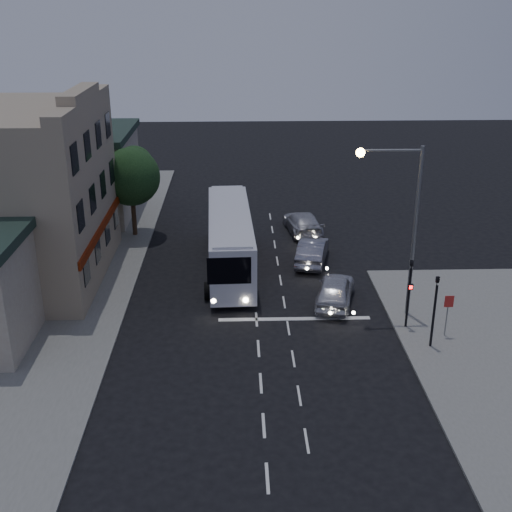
{
  "coord_description": "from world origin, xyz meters",
  "views": [
    {
      "loc": [
        -0.96,
        -27.98,
        15.74
      ],
      "look_at": [
        0.08,
        5.47,
        2.2
      ],
      "focal_mm": 45.0,
      "sensor_mm": 36.0,
      "label": 1
    }
  ],
  "objects_px": {
    "regulatory_sign": "(448,309)",
    "street_tree": "(131,174)",
    "car_suv": "(335,290)",
    "traffic_signal_main": "(410,285)",
    "traffic_signal_side": "(435,303)",
    "tour_bus": "(230,239)",
    "car_sedan_a": "(312,251)",
    "streetlight": "(403,213)",
    "car_sedan_b": "(303,223)"
  },
  "relations": [
    {
      "from": "tour_bus",
      "to": "regulatory_sign",
      "type": "bearing_deg",
      "value": -42.31
    },
    {
      "from": "tour_bus",
      "to": "traffic_signal_side",
      "type": "xyz_separation_m",
      "value": [
        9.71,
        -10.02,
        0.41
      ]
    },
    {
      "from": "car_sedan_b",
      "to": "traffic_signal_main",
      "type": "height_order",
      "value": "traffic_signal_main"
    },
    {
      "from": "car_suv",
      "to": "car_sedan_b",
      "type": "bearing_deg",
      "value": -72.03
    },
    {
      "from": "car_suv",
      "to": "regulatory_sign",
      "type": "relative_size",
      "value": 2.14
    },
    {
      "from": "traffic_signal_side",
      "to": "traffic_signal_main",
      "type": "bearing_deg",
      "value": 109.49
    },
    {
      "from": "tour_bus",
      "to": "regulatory_sign",
      "type": "height_order",
      "value": "tour_bus"
    },
    {
      "from": "car_sedan_b",
      "to": "street_tree",
      "type": "bearing_deg",
      "value": -6.29
    },
    {
      "from": "street_tree",
      "to": "car_sedan_b",
      "type": "bearing_deg",
      "value": 1.03
    },
    {
      "from": "car_suv",
      "to": "regulatory_sign",
      "type": "distance_m",
      "value": 6.41
    },
    {
      "from": "car_suv",
      "to": "regulatory_sign",
      "type": "height_order",
      "value": "regulatory_sign"
    },
    {
      "from": "tour_bus",
      "to": "car_suv",
      "type": "xyz_separation_m",
      "value": [
        5.8,
        -5.02,
        -1.21
      ]
    },
    {
      "from": "tour_bus",
      "to": "car_sedan_a",
      "type": "distance_m",
      "value": 5.42
    },
    {
      "from": "regulatory_sign",
      "to": "street_tree",
      "type": "relative_size",
      "value": 0.35
    },
    {
      "from": "car_suv",
      "to": "regulatory_sign",
      "type": "xyz_separation_m",
      "value": [
        4.91,
        -4.04,
        0.79
      ]
    },
    {
      "from": "tour_bus",
      "to": "traffic_signal_side",
      "type": "distance_m",
      "value": 13.96
    },
    {
      "from": "traffic_signal_side",
      "to": "street_tree",
      "type": "bearing_deg",
      "value": 135.5
    },
    {
      "from": "car_sedan_b",
      "to": "traffic_signal_main",
      "type": "xyz_separation_m",
      "value": [
        3.86,
        -14.46,
        1.66
      ]
    },
    {
      "from": "streetlight",
      "to": "regulatory_sign",
      "type": "bearing_deg",
      "value": -51.25
    },
    {
      "from": "car_suv",
      "to": "street_tree",
      "type": "relative_size",
      "value": 0.76
    },
    {
      "from": "tour_bus",
      "to": "car_sedan_b",
      "type": "distance_m",
      "value": 8.32
    },
    {
      "from": "car_suv",
      "to": "traffic_signal_main",
      "type": "distance_m",
      "value": 4.7
    },
    {
      "from": "streetlight",
      "to": "tour_bus",
      "type": "bearing_deg",
      "value": 142.89
    },
    {
      "from": "tour_bus",
      "to": "street_tree",
      "type": "xyz_separation_m",
      "value": [
        -6.8,
        6.2,
        2.49
      ]
    },
    {
      "from": "traffic_signal_main",
      "to": "car_suv",
      "type": "bearing_deg",
      "value": 136.75
    },
    {
      "from": "car_suv",
      "to": "street_tree",
      "type": "height_order",
      "value": "street_tree"
    },
    {
      "from": "traffic_signal_main",
      "to": "street_tree",
      "type": "xyz_separation_m",
      "value": [
        -15.81,
        14.25,
        2.08
      ]
    },
    {
      "from": "tour_bus",
      "to": "car_sedan_a",
      "type": "relative_size",
      "value": 2.56
    },
    {
      "from": "car_sedan_b",
      "to": "traffic_signal_side",
      "type": "distance_m",
      "value": 17.14
    },
    {
      "from": "car_suv",
      "to": "streetlight",
      "type": "height_order",
      "value": "streetlight"
    },
    {
      "from": "car_sedan_a",
      "to": "regulatory_sign",
      "type": "xyz_separation_m",
      "value": [
        5.5,
        -9.95,
        0.81
      ]
    },
    {
      "from": "car_suv",
      "to": "traffic_signal_side",
      "type": "height_order",
      "value": "traffic_signal_side"
    },
    {
      "from": "tour_bus",
      "to": "street_tree",
      "type": "height_order",
      "value": "street_tree"
    },
    {
      "from": "traffic_signal_side",
      "to": "streetlight",
      "type": "xyz_separation_m",
      "value": [
        -0.96,
        3.4,
        3.31
      ]
    },
    {
      "from": "tour_bus",
      "to": "car_suv",
      "type": "relative_size",
      "value": 2.59
    },
    {
      "from": "car_sedan_b",
      "to": "traffic_signal_side",
      "type": "relative_size",
      "value": 1.28
    },
    {
      "from": "car_sedan_a",
      "to": "streetlight",
      "type": "relative_size",
      "value": 0.53
    },
    {
      "from": "traffic_signal_side",
      "to": "regulatory_sign",
      "type": "relative_size",
      "value": 1.86
    },
    {
      "from": "car_sedan_b",
      "to": "streetlight",
      "type": "xyz_separation_m",
      "value": [
        3.61,
        -13.04,
        4.97
      ]
    },
    {
      "from": "traffic_signal_side",
      "to": "car_suv",
      "type": "bearing_deg",
      "value": 128.04
    },
    {
      "from": "tour_bus",
      "to": "traffic_signal_main",
      "type": "distance_m",
      "value": 12.08
    },
    {
      "from": "traffic_signal_main",
      "to": "traffic_signal_side",
      "type": "relative_size",
      "value": 1.0
    },
    {
      "from": "car_sedan_b",
      "to": "tour_bus",
      "type": "bearing_deg",
      "value": 43.95
    },
    {
      "from": "traffic_signal_side",
      "to": "regulatory_sign",
      "type": "distance_m",
      "value": 1.61
    },
    {
      "from": "regulatory_sign",
      "to": "street_tree",
      "type": "distance_m",
      "value": 23.4
    },
    {
      "from": "regulatory_sign",
      "to": "streetlight",
      "type": "xyz_separation_m",
      "value": [
        -1.96,
        2.44,
        4.14
      ]
    },
    {
      "from": "traffic_signal_main",
      "to": "streetlight",
      "type": "xyz_separation_m",
      "value": [
        -0.26,
        1.42,
        3.31
      ]
    },
    {
      "from": "tour_bus",
      "to": "car_sedan_b",
      "type": "bearing_deg",
      "value": 49.2
    },
    {
      "from": "car_sedan_a",
      "to": "traffic_signal_main",
      "type": "height_order",
      "value": "traffic_signal_main"
    },
    {
      "from": "car_sedan_a",
      "to": "tour_bus",
      "type": "bearing_deg",
      "value": 23.07
    }
  ]
}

